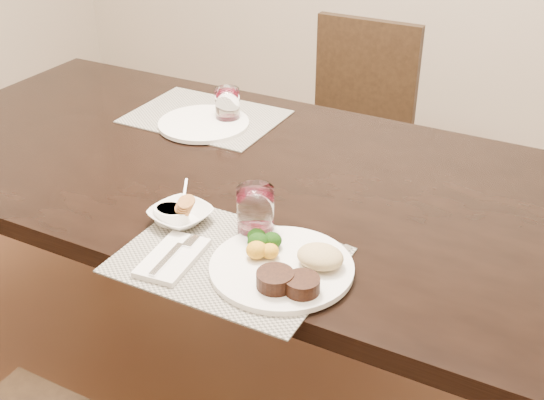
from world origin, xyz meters
The scene contains 13 objects.
ground_plane centered at (0.00, 0.00, 0.00)m, with size 4.50×4.50×0.00m, color #492717.
dining_table centered at (0.00, 0.00, 0.67)m, with size 2.00×1.00×0.75m.
chair_far centered at (0.00, 0.93, 0.50)m, with size 0.42×0.42×0.90m.
placemat_near centered at (0.23, -0.40, 0.75)m, with size 0.46×0.34×0.00m, color gray.
placemat_far centered at (-0.24, 0.24, 0.75)m, with size 0.46×0.34×0.00m, color gray.
dinner_plate centered at (0.37, -0.38, 0.77)m, with size 0.30×0.30×0.05m.
napkin_fork centered at (0.13, -0.45, 0.76)m, with size 0.12×0.19×0.02m.
steak_knife centered at (0.43, -0.39, 0.76)m, with size 0.04×0.25×0.01m.
cracker_bowl centered at (0.06, -0.32, 0.77)m, with size 0.16×0.16×0.06m.
sauce_ramekin centered at (0.03, -0.32, 0.77)m, with size 0.09×0.13×0.07m.
wine_glass_near centered at (0.23, -0.28, 0.81)m, with size 0.08×0.08×0.12m.
far_plate centered at (-0.20, 0.18, 0.76)m, with size 0.28×0.28×0.01m, color white.
wine_glass_far centered at (-0.16, 0.24, 0.80)m, with size 0.08×0.08×0.10m.
Camera 1 is at (0.88, -1.42, 1.60)m, focal length 45.00 mm.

